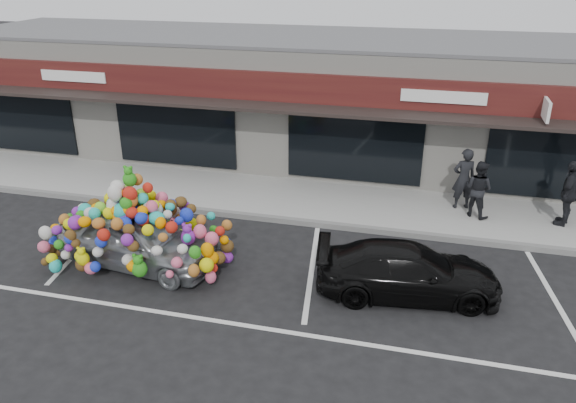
% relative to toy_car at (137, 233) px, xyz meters
% --- Properties ---
extents(ground, '(90.00, 90.00, 0.00)m').
position_rel_toy_car_xyz_m(ground, '(1.27, 0.58, -0.84)').
color(ground, black).
rests_on(ground, ground).
extents(shop_building, '(24.00, 7.20, 4.31)m').
position_rel_toy_car_xyz_m(shop_building, '(1.27, 9.02, 1.33)').
color(shop_building, silver).
rests_on(shop_building, ground).
extents(sidewalk, '(26.00, 3.00, 0.15)m').
position_rel_toy_car_xyz_m(sidewalk, '(1.27, 4.58, -0.76)').
color(sidewalk, '#9C9C97').
rests_on(sidewalk, ground).
extents(kerb, '(26.00, 0.18, 0.16)m').
position_rel_toy_car_xyz_m(kerb, '(1.27, 3.08, -0.76)').
color(kerb, slate).
rests_on(kerb, ground).
extents(parking_stripe_left, '(0.73, 4.37, 0.01)m').
position_rel_toy_car_xyz_m(parking_stripe_left, '(-1.93, 0.78, -0.83)').
color(parking_stripe_left, silver).
rests_on(parking_stripe_left, ground).
extents(parking_stripe_mid, '(0.73, 4.37, 0.01)m').
position_rel_toy_car_xyz_m(parking_stripe_mid, '(4.07, 0.78, -0.83)').
color(parking_stripe_mid, silver).
rests_on(parking_stripe_mid, ground).
extents(parking_stripe_right, '(0.73, 4.37, 0.01)m').
position_rel_toy_car_xyz_m(parking_stripe_right, '(9.47, 0.78, -0.83)').
color(parking_stripe_right, silver).
rests_on(parking_stripe_right, ground).
extents(lane_line, '(14.00, 0.12, 0.01)m').
position_rel_toy_car_xyz_m(lane_line, '(3.27, -1.72, -0.83)').
color(lane_line, silver).
rests_on(lane_line, ground).
extents(toy_car, '(2.89, 4.44, 2.47)m').
position_rel_toy_car_xyz_m(toy_car, '(0.00, 0.00, 0.00)').
color(toy_car, '#9DA4A7').
rests_on(toy_car, ground).
extents(black_sedan, '(2.17, 4.17, 1.15)m').
position_rel_toy_car_xyz_m(black_sedan, '(6.31, 0.27, -0.26)').
color(black_sedan, black).
rests_on(black_sedan, ground).
extents(pedestrian_a, '(0.75, 0.61, 1.79)m').
position_rel_toy_car_xyz_m(pedestrian_a, '(7.55, 5.03, 0.21)').
color(pedestrian_a, black).
rests_on(pedestrian_a, sidewalk).
extents(pedestrian_b, '(0.99, 0.94, 1.61)m').
position_rel_toy_car_xyz_m(pedestrian_b, '(7.94, 4.55, 0.12)').
color(pedestrian_b, black).
rests_on(pedestrian_b, sidewalk).
extents(pedestrian_c, '(1.15, 0.83, 1.82)m').
position_rel_toy_car_xyz_m(pedestrian_c, '(10.23, 4.58, 0.22)').
color(pedestrian_c, '#262328').
rests_on(pedestrian_c, sidewalk).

